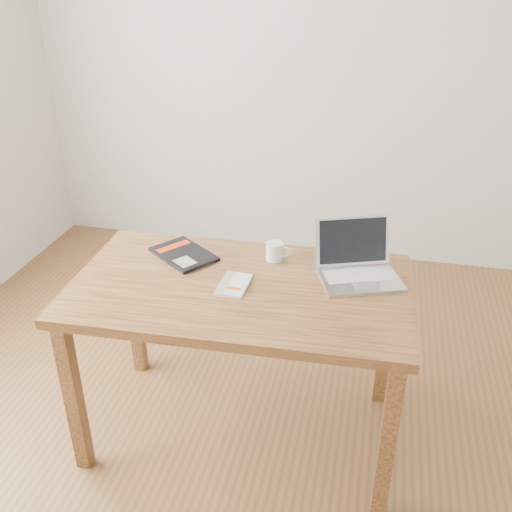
% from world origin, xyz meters
% --- Properties ---
extents(room, '(4.04, 4.04, 2.70)m').
position_xyz_m(room, '(-0.07, 0.00, 1.36)').
color(room, brown).
rests_on(room, ground).
extents(desk, '(1.33, 0.79, 0.75)m').
position_xyz_m(desk, '(-0.18, 0.19, 0.66)').
color(desk, '#58371A').
rests_on(desk, ground).
extents(white_guidebook, '(0.11, 0.18, 0.02)m').
position_xyz_m(white_guidebook, '(-0.20, 0.17, 0.76)').
color(white_guidebook, beige).
rests_on(white_guidebook, desk).
extents(black_guidebook, '(0.33, 0.31, 0.01)m').
position_xyz_m(black_guidebook, '(-0.48, 0.37, 0.76)').
color(black_guidebook, black).
rests_on(black_guidebook, desk).
extents(laptop, '(0.38, 0.36, 0.21)m').
position_xyz_m(laptop, '(0.25, 0.36, 0.80)').
color(laptop, silver).
rests_on(laptop, desk).
extents(coffee_mug, '(0.10, 0.07, 0.08)m').
position_xyz_m(coffee_mug, '(-0.09, 0.42, 0.79)').
color(coffee_mug, white).
rests_on(coffee_mug, desk).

